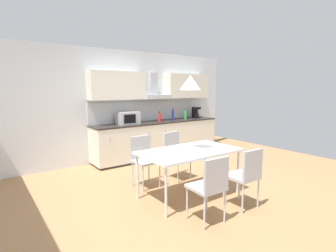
% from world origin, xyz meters
% --- Properties ---
extents(ground_plane, '(8.73, 7.27, 0.02)m').
position_xyz_m(ground_plane, '(0.00, 0.00, -0.01)').
color(ground_plane, '#9E754C').
extents(wall_back, '(6.99, 0.10, 2.58)m').
position_xyz_m(wall_back, '(0.00, 2.47, 1.29)').
color(wall_back, silver).
rests_on(wall_back, ground_plane).
extents(kitchen_counter, '(3.35, 0.66, 0.88)m').
position_xyz_m(kitchen_counter, '(1.15, 2.11, 0.44)').
color(kitchen_counter, '#333333').
rests_on(kitchen_counter, ground_plane).
extents(backsplash_tile, '(3.33, 0.02, 0.49)m').
position_xyz_m(backsplash_tile, '(1.15, 2.41, 1.13)').
color(backsplash_tile, silver).
rests_on(backsplash_tile, kitchen_counter).
extents(upper_wall_cabinets, '(3.33, 0.40, 0.64)m').
position_xyz_m(upper_wall_cabinets, '(1.15, 2.25, 1.75)').
color(upper_wall_cabinets, silver).
extents(microwave, '(0.48, 0.35, 0.28)m').
position_xyz_m(microwave, '(0.32, 2.11, 1.02)').
color(microwave, '#ADADB2').
rests_on(microwave, kitchen_counter).
extents(coffee_maker, '(0.18, 0.19, 0.30)m').
position_xyz_m(coffee_maker, '(2.41, 2.13, 1.03)').
color(coffee_maker, black).
rests_on(coffee_maker, kitchen_counter).
extents(bottle_red, '(0.08, 0.08, 0.25)m').
position_xyz_m(bottle_red, '(1.16, 2.06, 0.99)').
color(bottle_red, red).
rests_on(bottle_red, kitchen_counter).
extents(bottle_blue, '(0.06, 0.06, 0.31)m').
position_xyz_m(bottle_blue, '(1.62, 2.13, 1.01)').
color(bottle_blue, blue).
rests_on(bottle_blue, kitchen_counter).
extents(bottle_green, '(0.07, 0.07, 0.30)m').
position_xyz_m(bottle_green, '(2.02, 2.10, 1.01)').
color(bottle_green, green).
rests_on(bottle_green, kitchen_counter).
extents(dining_table, '(1.56, 0.87, 0.74)m').
position_xyz_m(dining_table, '(0.17, -0.21, 0.70)').
color(dining_table, white).
rests_on(dining_table, ground_plane).
extents(chair_near_right, '(0.41, 0.41, 0.87)m').
position_xyz_m(chair_near_right, '(0.52, -1.03, 0.53)').
color(chair_near_right, '#B2B2B7').
rests_on(chair_near_right, ground_plane).
extents(chair_near_left, '(0.42, 0.42, 0.87)m').
position_xyz_m(chair_near_left, '(-0.18, -1.03, 0.53)').
color(chair_near_left, '#B2B2B7').
rests_on(chair_near_left, ground_plane).
extents(chair_far_right, '(0.44, 0.44, 0.87)m').
position_xyz_m(chair_far_right, '(0.51, 0.60, 0.53)').
color(chair_far_right, '#B2B2B7').
rests_on(chair_far_right, ground_plane).
extents(chair_far_left, '(0.41, 0.41, 0.87)m').
position_xyz_m(chair_far_left, '(-0.18, 0.60, 0.53)').
color(chair_far_left, '#B2B2B7').
rests_on(chair_far_left, ground_plane).
extents(pendant_lamp, '(0.32, 0.32, 0.22)m').
position_xyz_m(pendant_lamp, '(0.17, -0.21, 1.78)').
color(pendant_lamp, silver).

